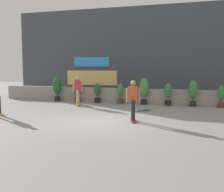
# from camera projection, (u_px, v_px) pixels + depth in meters

# --- Properties ---
(ground_plane) EXTENTS (48.00, 48.00, 0.00)m
(ground_plane) POSITION_uv_depth(u_px,v_px,m) (101.00, 121.00, 11.50)
(ground_plane) COLOR gray
(planter_wall) EXTENTS (18.00, 0.40, 0.90)m
(planter_wall) POSITION_uv_depth(u_px,v_px,m) (134.00, 96.00, 17.15)
(planter_wall) COLOR gray
(planter_wall) RESTS_ON ground
(building_backdrop) EXTENTS (20.00, 2.08, 6.50)m
(building_backdrop) POSITION_uv_depth(u_px,v_px,m) (146.00, 53.00, 20.65)
(building_backdrop) COLOR #424751
(building_backdrop) RESTS_ON ground
(potted_plant_0) EXTENTS (0.56, 0.56, 1.60)m
(potted_plant_0) POSITION_uv_depth(u_px,v_px,m) (57.00, 87.00, 18.15)
(potted_plant_0) COLOR black
(potted_plant_0) RESTS_ON ground
(potted_plant_1) EXTENTS (0.52, 0.52, 1.51)m
(potted_plant_1) POSITION_uv_depth(u_px,v_px,m) (77.00, 88.00, 17.73)
(potted_plant_1) COLOR brown
(potted_plant_1) RESTS_ON ground
(potted_plant_2) EXTENTS (0.38, 0.38, 1.23)m
(potted_plant_2) POSITION_uv_depth(u_px,v_px,m) (97.00, 92.00, 17.35)
(potted_plant_2) COLOR black
(potted_plant_2) RESTS_ON ground
(potted_plant_3) EXTENTS (0.38, 0.38, 1.22)m
(potted_plant_3) POSITION_uv_depth(u_px,v_px,m) (120.00, 93.00, 16.91)
(potted_plant_3) COLOR brown
(potted_plant_3) RESTS_ON ground
(potted_plant_4) EXTENTS (0.55, 0.55, 1.58)m
(potted_plant_4) POSITION_uv_depth(u_px,v_px,m) (144.00, 89.00, 16.45)
(potted_plant_4) COLOR black
(potted_plant_4) RESTS_ON ground
(potted_plant_5) EXTENTS (0.41, 0.41, 1.30)m
(potted_plant_5) POSITION_uv_depth(u_px,v_px,m) (168.00, 93.00, 16.06)
(potted_plant_5) COLOR black
(potted_plant_5) RESTS_ON ground
(potted_plant_6) EXTENTS (0.50, 0.50, 1.48)m
(potted_plant_6) POSITION_uv_depth(u_px,v_px,m) (193.00, 91.00, 15.63)
(potted_plant_6) COLOR #2D2823
(potted_plant_6) RESTS_ON ground
(potted_plant_7) EXTENTS (0.38, 0.38, 1.24)m
(potted_plant_7) POSITION_uv_depth(u_px,v_px,m) (221.00, 96.00, 15.21)
(potted_plant_7) COLOR brown
(potted_plant_7) RESTS_ON ground
(skater_by_wall_left) EXTENTS (0.58, 0.79, 1.70)m
(skater_by_wall_left) POSITION_uv_depth(u_px,v_px,m) (78.00, 89.00, 15.97)
(skater_by_wall_left) COLOR #BF8C26
(skater_by_wall_left) RESTS_ON ground
(skater_far_left) EXTENTS (0.54, 0.82, 1.70)m
(skater_far_left) POSITION_uv_depth(u_px,v_px,m) (133.00, 99.00, 11.36)
(skater_far_left) COLOR maroon
(skater_far_left) RESTS_ON ground
(skateboard_near_camera) EXTENTS (0.67, 0.74, 0.08)m
(skateboard_near_camera) POSITION_uv_depth(u_px,v_px,m) (144.00, 110.00, 14.10)
(skateboard_near_camera) COLOR #266699
(skateboard_near_camera) RESTS_ON ground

